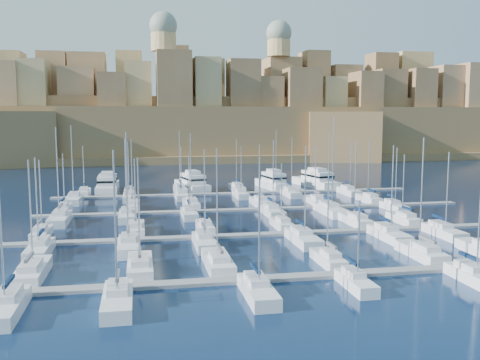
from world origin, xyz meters
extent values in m
plane|color=black|center=(0.00, 0.00, 0.00)|extent=(600.00, 600.00, 0.00)
cube|color=slate|center=(0.00, -34.00, 0.20)|extent=(84.00, 2.00, 0.40)
cube|color=slate|center=(0.00, -12.00, 0.20)|extent=(84.00, 2.00, 0.40)
cube|color=slate|center=(0.00, 10.00, 0.20)|extent=(84.00, 2.00, 0.40)
cube|color=slate|center=(0.00, 32.00, 0.20)|extent=(84.00, 2.00, 0.40)
cube|color=white|center=(-34.72, -28.08, 0.55)|extent=(2.95, 9.83, 1.69)
cube|color=silver|center=(-34.72, -29.07, 1.74)|extent=(2.06, 4.42, 0.70)
cylinder|color=#9EA0A8|center=(-34.72, -27.59, 7.41)|extent=(0.18, 0.18, 12.05)
cube|color=#595B60|center=(-34.72, -29.56, 2.79)|extent=(0.35, 3.93, 0.35)
cube|color=white|center=(-22.69, -28.16, 0.54)|extent=(2.90, 9.68, 1.68)
cube|color=silver|center=(-22.69, -29.13, 1.73)|extent=(2.03, 4.36, 0.70)
cylinder|color=#9EA0A8|center=(-22.69, -27.68, 7.44)|extent=(0.18, 0.18, 12.12)
cube|color=#595B60|center=(-22.69, -29.61, 2.78)|extent=(0.35, 3.87, 0.35)
cube|color=white|center=(-13.41, -28.10, 0.55)|extent=(2.94, 9.81, 1.69)
cube|color=silver|center=(-13.41, -29.08, 1.74)|extent=(2.06, 4.41, 0.70)
cylinder|color=#9EA0A8|center=(-13.41, -27.61, 7.97)|extent=(0.18, 0.18, 13.15)
cube|color=#595B60|center=(-13.41, -29.57, 2.79)|extent=(0.35, 3.92, 0.35)
cube|color=white|center=(0.25, -29.12, 0.49)|extent=(2.33, 7.76, 1.59)
cube|color=silver|center=(0.25, -29.90, 1.64)|extent=(1.63, 3.49, 0.70)
cylinder|color=#9EA0A8|center=(0.25, -28.73, 6.50)|extent=(0.18, 0.18, 10.42)
cube|color=#595B60|center=(0.25, -30.28, 2.69)|extent=(0.35, 3.10, 0.35)
cube|color=white|center=(13.24, -28.30, 0.54)|extent=(2.82, 9.40, 1.67)
cube|color=silver|center=(13.24, -29.24, 1.72)|extent=(1.97, 4.23, 0.70)
cylinder|color=#9EA0A8|center=(13.24, -27.83, 8.47)|extent=(0.18, 0.18, 14.20)
cube|color=#595B60|center=(13.24, -29.71, 2.77)|extent=(0.35, 3.76, 0.35)
cube|color=white|center=(-34.88, -39.69, 0.53)|extent=(2.81, 9.37, 1.67)
cube|color=silver|center=(-34.88, -38.75, 1.72)|extent=(1.97, 4.22, 0.70)
cylinder|color=#9EA0A8|center=(-34.88, -40.16, 7.60)|extent=(0.18, 0.18, 12.47)
cube|color=#071935|center=(-34.88, -38.28, 2.77)|extent=(0.35, 3.75, 0.35)
cube|color=white|center=(-24.83, -39.70, 0.53)|extent=(2.82, 9.40, 1.67)
cube|color=silver|center=(-24.83, -38.76, 1.72)|extent=(1.97, 4.23, 0.70)
cylinder|color=#9EA0A8|center=(-24.83, -40.17, 8.29)|extent=(0.18, 0.18, 13.83)
cube|color=#595B60|center=(-24.83, -38.29, 2.77)|extent=(0.35, 3.76, 0.35)
cube|color=white|center=(-10.97, -39.50, 0.53)|extent=(2.70, 9.00, 1.65)
cube|color=silver|center=(-10.97, -38.60, 1.70)|extent=(1.89, 4.05, 0.70)
cylinder|color=#9EA0A8|center=(-10.97, -39.95, 7.83)|extent=(0.18, 0.18, 12.96)
cube|color=#071935|center=(-10.97, -38.15, 2.75)|extent=(0.35, 3.60, 0.35)
cube|color=white|center=(-0.11, -38.65, 0.48)|extent=(2.19, 7.30, 1.56)
cube|color=silver|center=(-0.11, -37.92, 1.61)|extent=(1.53, 3.28, 0.70)
cylinder|color=#9EA0A8|center=(-0.11, -39.01, 5.45)|extent=(0.18, 0.18, 8.38)
cube|color=#071935|center=(-0.11, -37.55, 2.66)|extent=(0.35, 2.92, 0.35)
cube|color=white|center=(13.51, -39.12, 0.51)|extent=(2.47, 8.24, 1.61)
cube|color=silver|center=(13.51, -38.30, 1.66)|extent=(1.73, 3.71, 0.70)
cylinder|color=#9EA0A8|center=(13.51, -39.53, 6.30)|extent=(0.18, 0.18, 9.98)
cube|color=#071935|center=(13.51, -37.88, 2.71)|extent=(0.35, 3.30, 0.35)
cube|color=white|center=(-37.27, -7.05, 0.50)|extent=(2.37, 7.90, 1.59)
cube|color=silver|center=(-37.27, -7.84, 1.64)|extent=(1.66, 3.55, 0.70)
cylinder|color=#9EA0A8|center=(-37.27, -6.66, 6.53)|extent=(0.18, 0.18, 10.47)
cube|color=#595B60|center=(-37.27, -8.24, 2.69)|extent=(0.35, 3.16, 0.35)
cube|color=white|center=(-23.27, -6.57, 0.52)|extent=(2.66, 8.87, 1.64)
cube|color=silver|center=(-23.27, -7.45, 1.69)|extent=(1.86, 3.99, 0.70)
cylinder|color=#9EA0A8|center=(-23.27, -6.12, 6.54)|extent=(0.18, 0.18, 10.39)
cube|color=#595B60|center=(-23.27, -7.90, 2.74)|extent=(0.35, 3.55, 0.35)
cube|color=white|center=(-12.41, -7.16, 0.49)|extent=(2.30, 7.68, 1.58)
cube|color=silver|center=(-12.41, -7.93, 1.63)|extent=(1.61, 3.45, 0.70)
cylinder|color=#9EA0A8|center=(-12.41, -6.78, 7.20)|extent=(0.18, 0.18, 11.83)
cube|color=#071935|center=(-12.41, -8.31, 2.68)|extent=(0.35, 3.07, 0.35)
cube|color=white|center=(0.23, -7.15, 0.49)|extent=(2.31, 7.69, 1.58)
cube|color=silver|center=(0.23, -7.92, 1.63)|extent=(1.62, 3.46, 0.70)
cylinder|color=#9EA0A8|center=(0.23, -6.77, 5.97)|extent=(0.18, 0.18, 9.38)
cube|color=#595B60|center=(0.23, -8.31, 2.68)|extent=(0.35, 3.08, 0.35)
cube|color=white|center=(13.35, -6.40, 0.53)|extent=(2.76, 9.19, 1.66)
cube|color=silver|center=(13.35, -7.32, 1.71)|extent=(1.93, 4.14, 0.70)
cylinder|color=#9EA0A8|center=(13.35, -5.94, 7.76)|extent=(0.18, 0.18, 12.80)
cube|color=#071935|center=(13.35, -7.78, 2.76)|extent=(0.35, 3.68, 0.35)
cube|color=white|center=(22.05, -6.70, 0.51)|extent=(2.58, 8.60, 1.63)
cube|color=silver|center=(22.05, -7.56, 1.68)|extent=(1.81, 3.87, 0.70)
cylinder|color=#9EA0A8|center=(22.05, -6.27, 6.56)|extent=(0.18, 0.18, 10.46)
cube|color=#071935|center=(22.05, -7.99, 2.73)|extent=(0.35, 3.44, 0.35)
cube|color=white|center=(-35.76, -17.63, 0.53)|extent=(2.78, 9.26, 1.66)
cube|color=silver|center=(-35.76, -16.71, 1.71)|extent=(1.95, 4.17, 0.70)
cylinder|color=#9EA0A8|center=(-35.76, -18.09, 7.18)|extent=(0.18, 0.18, 11.63)
cube|color=#071935|center=(-35.76, -16.24, 2.76)|extent=(0.35, 3.71, 0.35)
cube|color=white|center=(-24.17, -17.87, 0.54)|extent=(2.92, 9.73, 1.69)
cube|color=silver|center=(-24.17, -16.89, 1.74)|extent=(2.04, 4.38, 0.70)
cylinder|color=#9EA0A8|center=(-24.17, -18.35, 8.82)|extent=(0.18, 0.18, 14.86)
cube|color=#595B60|center=(-24.17, -16.41, 2.79)|extent=(0.35, 3.89, 0.35)
cube|color=white|center=(-13.75, -17.56, 0.53)|extent=(2.73, 9.11, 1.66)
cube|color=silver|center=(-13.75, -16.64, 1.71)|extent=(1.91, 4.10, 0.70)
cylinder|color=#9EA0A8|center=(-13.75, -18.01, 6.91)|extent=(0.18, 0.18, 11.11)
cube|color=#595B60|center=(-13.75, -16.19, 2.76)|extent=(0.35, 3.64, 0.35)
cube|color=white|center=(0.56, -17.96, 0.55)|extent=(2.98, 9.93, 1.70)
cube|color=silver|center=(0.56, -16.97, 1.75)|extent=(2.08, 4.47, 0.70)
cylinder|color=#9EA0A8|center=(0.56, -18.46, 7.76)|extent=(0.18, 0.18, 12.73)
cube|color=#071935|center=(0.56, -16.47, 2.80)|extent=(0.35, 3.97, 0.35)
cube|color=white|center=(13.93, -17.83, 0.54)|extent=(2.90, 9.67, 1.68)
cube|color=silver|center=(13.93, -16.87, 1.73)|extent=(2.03, 4.35, 0.70)
cylinder|color=#9EA0A8|center=(13.93, -18.32, 7.72)|extent=(0.18, 0.18, 12.68)
cube|color=#071935|center=(13.93, -16.38, 2.78)|extent=(0.35, 3.87, 0.35)
cube|color=white|center=(23.04, -17.56, 0.53)|extent=(2.74, 9.12, 1.66)
cube|color=silver|center=(23.04, -16.65, 1.71)|extent=(1.91, 4.10, 0.70)
cylinder|color=#9EA0A8|center=(23.04, -18.01, 7.16)|extent=(0.18, 0.18, 11.61)
cube|color=#071935|center=(23.04, -16.19, 2.76)|extent=(0.35, 3.65, 0.35)
cube|color=white|center=(-36.80, 14.65, 0.48)|extent=(2.19, 7.31, 1.57)
cube|color=silver|center=(-36.80, 13.92, 1.62)|extent=(1.53, 3.29, 0.70)
cylinder|color=#9EA0A8|center=(-36.80, 15.02, 6.28)|extent=(0.18, 0.18, 10.03)
cube|color=#071935|center=(-36.80, 13.56, 2.67)|extent=(0.35, 2.92, 0.35)
cube|color=white|center=(-24.02, 15.61, 0.53)|extent=(2.76, 9.22, 1.66)
cube|color=silver|center=(-24.02, 14.69, 1.71)|extent=(1.94, 4.15, 0.70)
cylinder|color=#9EA0A8|center=(-24.02, 16.07, 7.64)|extent=(0.18, 0.18, 12.56)
cube|color=#595B60|center=(-24.02, 14.23, 2.76)|extent=(0.35, 3.69, 0.35)
cube|color=white|center=(-12.42, 15.67, 0.53)|extent=(2.80, 9.34, 1.67)
cube|color=silver|center=(-12.42, 14.74, 1.72)|extent=(1.96, 4.20, 0.70)
cylinder|color=#9EA0A8|center=(-12.42, 16.14, 8.15)|extent=(0.18, 0.18, 13.57)
cube|color=#595B60|center=(-12.42, 14.27, 2.77)|extent=(0.35, 3.74, 0.35)
cube|color=white|center=(1.67, 15.45, 0.52)|extent=(2.67, 8.91, 1.65)
cube|color=silver|center=(1.67, 14.56, 1.70)|extent=(1.87, 4.01, 0.70)
cylinder|color=#9EA0A8|center=(1.67, 15.90, 6.95)|extent=(0.18, 0.18, 11.20)
cube|color=#595B60|center=(1.67, 14.12, 2.75)|extent=(0.35, 3.56, 0.35)
cube|color=white|center=(13.50, 14.93, 0.50)|extent=(2.36, 7.86, 1.59)
cube|color=silver|center=(13.50, 14.15, 1.64)|extent=(1.65, 3.54, 0.70)
cylinder|color=#9EA0A8|center=(13.50, 15.33, 6.60)|extent=(0.18, 0.18, 10.61)
cube|color=#595B60|center=(13.50, 13.75, 2.69)|extent=(0.35, 3.15, 0.35)
cube|color=white|center=(25.56, 15.33, 0.52)|extent=(2.60, 8.67, 1.63)
cube|color=silver|center=(25.56, 14.47, 1.68)|extent=(1.82, 3.90, 0.70)
cylinder|color=#9EA0A8|center=(25.56, 15.77, 7.40)|extent=(0.18, 0.18, 12.14)
cube|color=#071935|center=(25.56, 14.03, 2.73)|extent=(0.35, 3.47, 0.35)
cube|color=white|center=(-36.15, 3.83, 0.56)|extent=(3.10, 10.35, 1.72)
cube|color=silver|center=(-36.15, 4.86, 1.77)|extent=(2.17, 4.66, 0.70)
cylinder|color=#9EA0A8|center=(-36.15, 3.31, 8.94)|extent=(0.18, 0.18, 15.04)
cube|color=#595B60|center=(-36.15, 5.38, 2.82)|extent=(0.35, 4.14, 0.35)
cube|color=white|center=(-24.91, 4.44, 0.53)|extent=(2.74, 9.13, 1.66)
cube|color=silver|center=(-24.91, 5.35, 1.71)|extent=(1.92, 4.11, 0.70)
cylinder|color=#9EA0A8|center=(-24.91, 3.98, 7.88)|extent=(0.18, 0.18, 13.04)
cube|color=#071935|center=(-24.91, 5.81, 2.76)|extent=(0.35, 3.65, 0.35)
cube|color=white|center=(-13.82, 4.77, 0.51)|extent=(2.54, 8.46, 1.62)
cube|color=silver|center=(-13.82, 5.62, 1.67)|extent=(1.78, 3.81, 0.70)
cylinder|color=#9EA0A8|center=(-13.82, 4.35, 6.40)|extent=(0.18, 0.18, 10.16)
cube|color=#071935|center=(-13.82, 6.04, 2.72)|extent=(0.35, 3.38, 0.35)
cube|color=white|center=(1.54, 4.31, 0.53)|extent=(2.81, 9.37, 1.67)
cube|color=silver|center=(1.54, 5.25, 1.72)|extent=(1.97, 4.22, 0.70)
cylinder|color=#9EA0A8|center=(1.54, 3.84, 7.64)|extent=(0.18, 0.18, 12.55)
cube|color=#071935|center=(1.54, 5.72, 2.77)|extent=(0.35, 3.75, 0.35)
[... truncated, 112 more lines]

